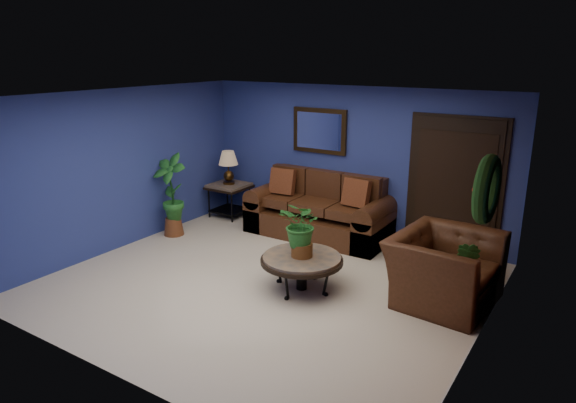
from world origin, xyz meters
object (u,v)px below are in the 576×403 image
Objects in this scene: side_chair at (353,210)px; armchair at (444,269)px; end_table at (229,191)px; sofa at (321,215)px; table_lamp at (228,164)px; coffee_table at (302,260)px.

side_chair is 0.70× the size of armchair.
sofa is at bearing 1.20° from end_table.
armchair is (4.45, -1.27, -0.05)m from end_table.
side_chair is at bearing 60.05° from armchair.
end_table is 0.54m from table_lamp.
coffee_table is 2.03m from side_chair.
side_chair is (2.55, 0.07, -0.49)m from table_lamp.
sofa is 1.81× the size of armchair.
side_chair is at bearing 1.54° from end_table.
sofa is 0.62m from side_chair.
end_table is at bearing 145.11° from coffee_table.
end_table is 2.55m from side_chair.
table_lamp is at bearing -168.97° from side_chair.
sofa reaches higher than coffee_table.
end_table is 4.63m from armchair.
table_lamp is at bearing -178.80° from sofa.
sofa is 4.00× the size of table_lamp.
armchair is (1.66, 0.68, 0.02)m from coffee_table.
end_table is at bearing -178.80° from sofa.
armchair is (1.90, -1.33, -0.10)m from side_chair.
table_lamp reaches higher than side_chair.
table_lamp is 0.45× the size of armchair.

